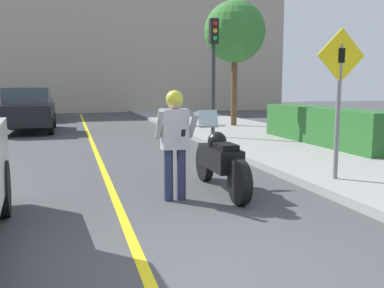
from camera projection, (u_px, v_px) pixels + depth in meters
name	position (u px, v px, depth m)	size (l,w,h in m)	color
ground_plane	(215.00, 277.00, 3.94)	(80.00, 80.00, 0.00)	#424244
sidewalk_curb	(368.00, 166.00, 9.05)	(4.40, 44.00, 0.14)	gray
road_center_line	(101.00, 165.00, 9.49)	(0.12, 36.00, 0.01)	yellow
building_backdrop	(87.00, 42.00, 28.08)	(28.00, 1.20, 9.29)	#B2A38E
motorcycle	(220.00, 160.00, 7.09)	(0.62, 2.38, 1.32)	black
person_biker	(175.00, 134.00, 6.44)	(0.59, 0.47, 1.68)	#282D4C
crossing_sign	(339.00, 90.00, 7.25)	(0.91, 0.08, 2.56)	slate
traffic_light	(214.00, 55.00, 13.31)	(0.26, 0.30, 3.66)	#2D2D30
hedge_row	(323.00, 125.00, 12.01)	(0.90, 5.26, 1.01)	#286028
street_tree	(235.00, 32.00, 17.11)	(2.45, 2.45, 4.99)	brown
parked_car_black	(28.00, 110.00, 16.34)	(1.88, 4.20, 1.68)	black
parked_car_blue	(32.00, 103.00, 22.00)	(1.88, 4.20, 1.68)	black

